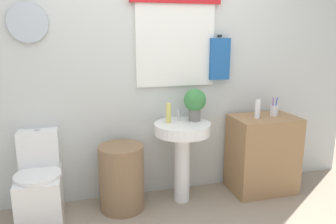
{
  "coord_description": "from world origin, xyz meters",
  "views": [
    {
      "loc": [
        -0.67,
        -1.95,
        1.58
      ],
      "look_at": [
        0.08,
        0.8,
        0.9
      ],
      "focal_mm": 35.36,
      "sensor_mm": 36.0,
      "label": 1
    }
  ],
  "objects_px": {
    "potted_plant": "(195,102)",
    "lotion_bottle": "(258,109)",
    "wooden_cabinet": "(262,154)",
    "soap_bottle": "(168,113)",
    "toothbrush_cup": "(274,110)",
    "toilet": "(40,186)",
    "laundry_hamper": "(122,177)",
    "pedestal_sink": "(182,143)"
  },
  "relations": [
    {
      "from": "wooden_cabinet",
      "to": "soap_bottle",
      "type": "relative_size",
      "value": 4.2
    },
    {
      "from": "toilet",
      "to": "lotion_bottle",
      "type": "xyz_separation_m",
      "value": [
        2.02,
        -0.07,
        0.58
      ]
    },
    {
      "from": "laundry_hamper",
      "to": "wooden_cabinet",
      "type": "height_order",
      "value": "wooden_cabinet"
    },
    {
      "from": "pedestal_sink",
      "to": "toothbrush_cup",
      "type": "xyz_separation_m",
      "value": [
        0.97,
        0.02,
        0.25
      ]
    },
    {
      "from": "laundry_hamper",
      "to": "potted_plant",
      "type": "distance_m",
      "value": 0.97
    },
    {
      "from": "toilet",
      "to": "wooden_cabinet",
      "type": "height_order",
      "value": "wooden_cabinet"
    },
    {
      "from": "lotion_bottle",
      "to": "toothbrush_cup",
      "type": "distance_m",
      "value": 0.23
    },
    {
      "from": "pedestal_sink",
      "to": "soap_bottle",
      "type": "distance_m",
      "value": 0.31
    },
    {
      "from": "laundry_hamper",
      "to": "toothbrush_cup",
      "type": "relative_size",
      "value": 3.27
    },
    {
      "from": "toilet",
      "to": "potted_plant",
      "type": "height_order",
      "value": "potted_plant"
    },
    {
      "from": "laundry_hamper",
      "to": "lotion_bottle",
      "type": "height_order",
      "value": "lotion_bottle"
    },
    {
      "from": "wooden_cabinet",
      "to": "soap_bottle",
      "type": "xyz_separation_m",
      "value": [
        -0.98,
        0.05,
        0.48
      ]
    },
    {
      "from": "potted_plant",
      "to": "toothbrush_cup",
      "type": "bearing_deg",
      "value": -2.77
    },
    {
      "from": "soap_bottle",
      "to": "potted_plant",
      "type": "bearing_deg",
      "value": 2.2
    },
    {
      "from": "toilet",
      "to": "wooden_cabinet",
      "type": "bearing_deg",
      "value": -0.87
    },
    {
      "from": "potted_plant",
      "to": "soap_bottle",
      "type": "bearing_deg",
      "value": -177.8
    },
    {
      "from": "toilet",
      "to": "toothbrush_cup",
      "type": "bearing_deg",
      "value": -0.32
    },
    {
      "from": "soap_bottle",
      "to": "potted_plant",
      "type": "relative_size",
      "value": 0.61
    },
    {
      "from": "pedestal_sink",
      "to": "toothbrush_cup",
      "type": "relative_size",
      "value": 4.18
    },
    {
      "from": "soap_bottle",
      "to": "potted_plant",
      "type": "xyz_separation_m",
      "value": [
        0.26,
        0.01,
        0.09
      ]
    },
    {
      "from": "potted_plant",
      "to": "laundry_hamper",
      "type": "bearing_deg",
      "value": -175.2
    },
    {
      "from": "toilet",
      "to": "laundry_hamper",
      "type": "height_order",
      "value": "toilet"
    },
    {
      "from": "toothbrush_cup",
      "to": "pedestal_sink",
      "type": "bearing_deg",
      "value": -178.81
    },
    {
      "from": "wooden_cabinet",
      "to": "toothbrush_cup",
      "type": "height_order",
      "value": "toothbrush_cup"
    },
    {
      "from": "toothbrush_cup",
      "to": "toilet",
      "type": "bearing_deg",
      "value": 179.68
    },
    {
      "from": "laundry_hamper",
      "to": "potted_plant",
      "type": "relative_size",
      "value": 1.98
    },
    {
      "from": "laundry_hamper",
      "to": "pedestal_sink",
      "type": "height_order",
      "value": "pedestal_sink"
    },
    {
      "from": "lotion_bottle",
      "to": "wooden_cabinet",
      "type": "bearing_deg",
      "value": 19.82
    },
    {
      "from": "soap_bottle",
      "to": "potted_plant",
      "type": "distance_m",
      "value": 0.28
    },
    {
      "from": "wooden_cabinet",
      "to": "lotion_bottle",
      "type": "bearing_deg",
      "value": -160.18
    },
    {
      "from": "laundry_hamper",
      "to": "soap_bottle",
      "type": "bearing_deg",
      "value": 6.27
    },
    {
      "from": "potted_plant",
      "to": "lotion_bottle",
      "type": "relative_size",
      "value": 1.66
    },
    {
      "from": "laundry_hamper",
      "to": "lotion_bottle",
      "type": "bearing_deg",
      "value": -1.74
    },
    {
      "from": "soap_bottle",
      "to": "lotion_bottle",
      "type": "distance_m",
      "value": 0.87
    },
    {
      "from": "soap_bottle",
      "to": "toothbrush_cup",
      "type": "height_order",
      "value": "toothbrush_cup"
    },
    {
      "from": "toilet",
      "to": "laundry_hamper",
      "type": "bearing_deg",
      "value": -2.66
    },
    {
      "from": "laundry_hamper",
      "to": "toothbrush_cup",
      "type": "xyz_separation_m",
      "value": [
        1.54,
        0.02,
        0.53
      ]
    },
    {
      "from": "laundry_hamper",
      "to": "wooden_cabinet",
      "type": "distance_m",
      "value": 1.43
    },
    {
      "from": "lotion_bottle",
      "to": "toothbrush_cup",
      "type": "xyz_separation_m",
      "value": [
        0.22,
        0.06,
        -0.04
      ]
    },
    {
      "from": "lotion_bottle",
      "to": "toilet",
      "type": "bearing_deg",
      "value": 177.94
    },
    {
      "from": "potted_plant",
      "to": "pedestal_sink",
      "type": "bearing_deg",
      "value": -156.8
    },
    {
      "from": "wooden_cabinet",
      "to": "soap_bottle",
      "type": "height_order",
      "value": "soap_bottle"
    }
  ]
}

